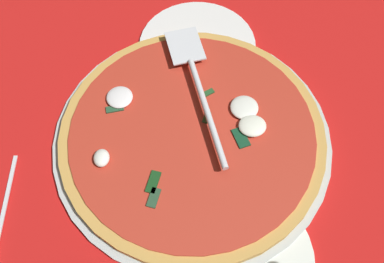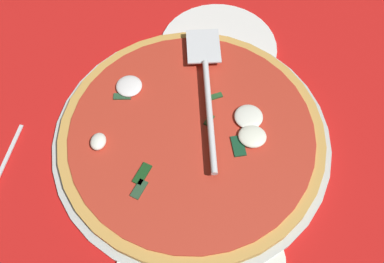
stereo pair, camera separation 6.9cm
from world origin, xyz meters
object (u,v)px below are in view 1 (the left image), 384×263
object	(u,v)px
pizza	(192,132)
dinner_plate_left	(230,259)
dinner_plate_right	(196,46)
pizza_server	(198,84)

from	to	relation	value
pizza	dinner_plate_left	bearing A→B (deg)	-169.31
dinner_plate_right	pizza_server	bearing A→B (deg)	176.96
dinner_plate_left	pizza_server	size ratio (longest dim) A/B	0.84
dinner_plate_right	pizza_server	xyz separation A→B (cm)	(-11.68, 0.62, 4.06)
dinner_plate_left	dinner_plate_right	distance (cm)	38.99
dinner_plate_right	pizza	world-z (taller)	pizza
dinner_plate_left	pizza_server	bearing A→B (deg)	4.79
pizza	pizza_server	xyz separation A→B (cm)	(7.28, -1.49, 2.54)
pizza_server	dinner_plate_left	bearing A→B (deg)	174.82
dinner_plate_left	pizza	xyz separation A→B (cm)	(19.99, 3.77, 1.53)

